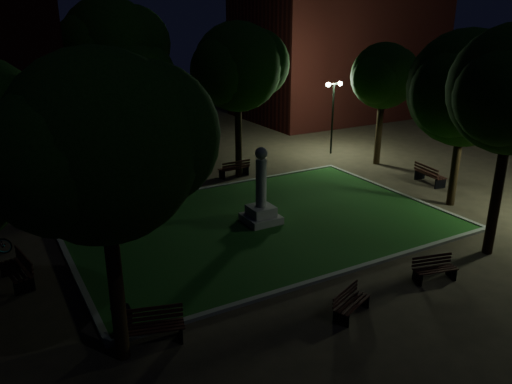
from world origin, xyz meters
TOP-DOWN VIEW (x-y plane):
  - ground at (0.00, 0.00)m, footprint 80.00×80.00m
  - lawn at (0.00, 2.00)m, footprint 15.00×10.00m
  - lawn_kerb at (0.00, 2.00)m, footprint 15.40×10.40m
  - monument at (0.00, 2.00)m, footprint 1.40×1.40m
  - building_far at (18.00, 20.00)m, footprint 16.00×10.00m
  - tree_north_wl at (-2.89, 9.83)m, footprint 4.66×3.80m
  - tree_north_er at (2.39, 8.29)m, footprint 5.51×4.50m
  - tree_ne at (10.49, 6.39)m, footprint 4.46×3.64m
  - tree_east at (8.79, -0.39)m, footprint 6.09×4.97m
  - tree_far_north at (-3.23, 10.96)m, footprint 5.81×4.74m
  - tree_extra at (-7.28, -3.73)m, footprint 5.30×4.32m
  - lamppost_ne at (9.52, 9.59)m, footprint 1.18×0.28m
  - bench_near_left at (-1.15, -5.07)m, footprint 1.49×0.98m
  - bench_near_right at (2.56, -4.84)m, footprint 1.53×0.84m
  - bench_west_near at (-6.51, -3.46)m, footprint 1.76×1.02m
  - bench_left_side at (-9.26, 1.62)m, footprint 0.91×1.84m
  - bench_right_side at (10.14, 2.24)m, footprint 0.91×1.91m
  - bench_far_side at (2.01, 8.28)m, footprint 1.71×0.67m
  - trash_bin at (-7.14, -2.88)m, footprint 0.52×0.52m

SIDE VIEW (x-z plane):
  - ground at x=0.00m, z-range 0.00..0.00m
  - lawn at x=0.00m, z-range 0.00..0.08m
  - lawn_kerb at x=0.00m, z-range 0.00..0.12m
  - bench_near_left at x=-1.15m, z-range -0.02..0.75m
  - bench_near_right at x=2.56m, z-range -0.02..0.77m
  - trash_bin at x=-7.14m, z-range 0.01..0.84m
  - bench_west_near at x=-6.51m, z-range -0.03..0.89m
  - bench_far_side at x=2.01m, z-range -0.03..0.90m
  - bench_left_side at x=-9.26m, z-range -0.03..0.94m
  - bench_right_side at x=10.14m, z-range -0.03..0.98m
  - monument at x=0.00m, z-range -0.64..2.56m
  - lamppost_ne at x=9.52m, z-range 0.89..5.34m
  - tree_ne at x=10.49m, z-range 1.61..8.49m
  - tree_east at x=8.79m, z-range 1.40..9.17m
  - tree_north_wl at x=-2.89m, z-range 1.74..9.05m
  - tree_extra at x=-7.28m, z-range 1.65..9.29m
  - tree_north_er at x=2.39m, z-range 1.75..9.76m
  - building_far at x=18.00m, z-range 0.00..12.00m
  - tree_far_north at x=-3.23m, z-range 2.19..11.34m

